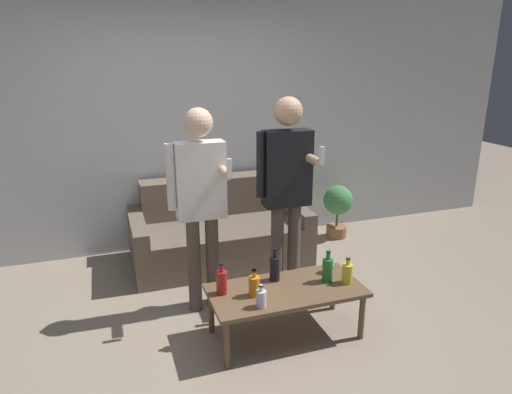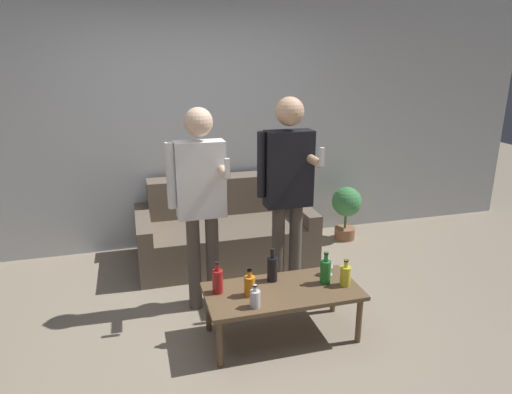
# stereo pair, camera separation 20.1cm
# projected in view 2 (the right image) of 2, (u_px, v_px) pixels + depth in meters

# --- Properties ---
(ground_plane) EXTENTS (16.00, 16.00, 0.00)m
(ground_plane) POSITION_uv_depth(u_px,v_px,m) (233.00, 343.00, 3.34)
(ground_plane) COLOR gray
(wall_back) EXTENTS (8.00, 0.06, 2.70)m
(wall_back) POSITION_uv_depth(u_px,v_px,m) (189.00, 122.00, 4.77)
(wall_back) COLOR silver
(wall_back) RESTS_ON ground_plane
(couch) EXTENTS (1.74, 0.93, 0.79)m
(couch) POSITION_uv_depth(u_px,v_px,m) (224.00, 231.00, 4.71)
(couch) COLOR #6B5B4C
(couch) RESTS_ON ground_plane
(coffee_table) EXTENTS (1.13, 0.54, 0.39)m
(coffee_table) POSITION_uv_depth(u_px,v_px,m) (283.00, 294.00, 3.32)
(coffee_table) COLOR brown
(coffee_table) RESTS_ON ground_plane
(bottle_orange) EXTENTS (0.08, 0.08, 0.24)m
(bottle_orange) POSITION_uv_depth(u_px,v_px,m) (218.00, 281.00, 3.25)
(bottle_orange) COLOR #B21E1E
(bottle_orange) RESTS_ON coffee_table
(bottle_green) EXTENTS (0.08, 0.08, 0.25)m
(bottle_green) POSITION_uv_depth(u_px,v_px,m) (325.00, 271.00, 3.38)
(bottle_green) COLOR #23752D
(bottle_green) RESTS_ON coffee_table
(bottle_dark) EXTENTS (0.08, 0.08, 0.21)m
(bottle_dark) POSITION_uv_depth(u_px,v_px,m) (345.00, 275.00, 3.35)
(bottle_dark) COLOR yellow
(bottle_dark) RESTS_ON coffee_table
(bottle_yellow) EXTENTS (0.08, 0.08, 0.26)m
(bottle_yellow) POSITION_uv_depth(u_px,v_px,m) (272.00, 268.00, 3.42)
(bottle_yellow) COLOR black
(bottle_yellow) RESTS_ON coffee_table
(bottle_red) EXTENTS (0.07, 0.07, 0.17)m
(bottle_red) POSITION_uv_depth(u_px,v_px,m) (255.00, 298.00, 3.07)
(bottle_red) COLOR silver
(bottle_red) RESTS_ON coffee_table
(bottle_clear) EXTENTS (0.08, 0.08, 0.20)m
(bottle_clear) POSITION_uv_depth(u_px,v_px,m) (250.00, 285.00, 3.21)
(bottle_clear) COLOR orange
(bottle_clear) RESTS_ON coffee_table
(wine_glass_near) EXTENTS (0.08, 0.08, 0.15)m
(wine_glass_near) POSITION_uv_depth(u_px,v_px,m) (328.00, 262.00, 3.51)
(wine_glass_near) COLOR silver
(wine_glass_near) RESTS_ON coffee_table
(person_standing_left) EXTENTS (0.45, 0.42, 1.65)m
(person_standing_left) POSITION_uv_depth(u_px,v_px,m) (200.00, 193.00, 3.54)
(person_standing_left) COLOR brown
(person_standing_left) RESTS_ON ground_plane
(person_standing_right) EXTENTS (0.46, 0.43, 1.71)m
(person_standing_right) POSITION_uv_depth(u_px,v_px,m) (288.00, 182.00, 3.70)
(person_standing_right) COLOR brown
(person_standing_right) RESTS_ON ground_plane
(potted_plant) EXTENTS (0.33, 0.33, 0.61)m
(potted_plant) POSITION_uv_depth(u_px,v_px,m) (346.00, 207.00, 5.13)
(potted_plant) COLOR #936042
(potted_plant) RESTS_ON ground_plane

